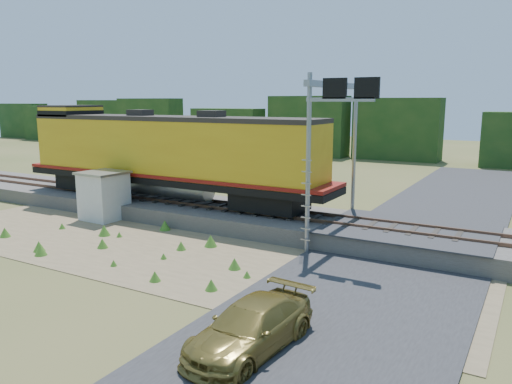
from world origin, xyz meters
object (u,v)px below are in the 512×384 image
Objects in this scene: signal_gantry at (337,119)px; car at (251,327)px; shed at (104,195)px; locomotive at (164,153)px.

signal_gantry reaches higher than car.
signal_gantry reaches higher than shed.
car is (12.02, -11.02, -2.81)m from locomotive.
shed is at bearing 153.73° from car.
shed reaches higher than car.
car is (13.95, -8.32, -0.68)m from shed.
signal_gantry is (10.24, -0.67, 2.05)m from locomotive.
locomotive reaches higher than car.
locomotive is at bearing 142.03° from car.
signal_gantry is 1.72× the size of car.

